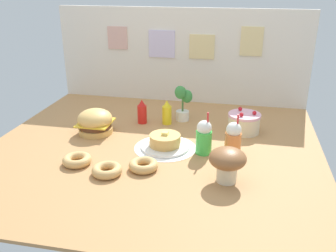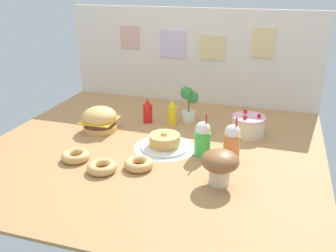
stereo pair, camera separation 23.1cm
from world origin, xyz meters
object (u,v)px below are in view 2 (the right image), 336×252
object	(u,v)px
burger	(100,119)
orange_float_cup	(232,142)
mushroom_stool	(220,164)
donut_vanilla	(139,164)
pancake_stack	(165,142)
donut_chocolate	(102,167)
donut_pink_glaze	(75,156)
ketchup_bottle	(148,111)
layer_cake	(248,126)
cream_soda_cup	(202,139)
potted_plant	(189,102)
mustard_bottle	(172,113)

from	to	relation	value
burger	orange_float_cup	xyz separation A→B (m)	(1.05, -0.18, 0.03)
burger	mushroom_stool	world-z (taller)	mushroom_stool
donut_vanilla	pancake_stack	bearing A→B (deg)	78.51
donut_chocolate	mushroom_stool	size ratio (longest dim) A/B	0.85
orange_float_cup	donut_pink_glaze	xyz separation A→B (m)	(-0.98, -0.33, -0.09)
pancake_stack	donut_vanilla	distance (m)	0.34
pancake_stack	donut_pink_glaze	world-z (taller)	pancake_stack
burger	ketchup_bottle	size ratio (longest dim) A/B	1.33
pancake_stack	donut_vanilla	size ratio (longest dim) A/B	1.83
burger	layer_cake	distance (m)	1.15
orange_float_cup	mushroom_stool	size ratio (longest dim) A/B	1.36
orange_float_cup	donut_pink_glaze	size ratio (longest dim) A/B	1.61
layer_cake	donut_chocolate	distance (m)	1.17
burger	pancake_stack	size ratio (longest dim) A/B	0.78
layer_cake	orange_float_cup	distance (m)	0.44
ketchup_bottle	donut_vanilla	xyz separation A→B (m)	(0.22, -0.77, -0.06)
layer_cake	ketchup_bottle	distance (m)	0.82
cream_soda_cup	donut_vanilla	world-z (taller)	cream_soda_cup
layer_cake	donut_vanilla	size ratio (longest dim) A/B	1.34
burger	donut_vanilla	xyz separation A→B (m)	(0.52, -0.49, -0.06)
potted_plant	donut_chocolate	bearing A→B (deg)	-106.47
mustard_bottle	orange_float_cup	bearing A→B (deg)	-40.85
pancake_stack	donut_chocolate	world-z (taller)	pancake_stack
mushroom_stool	cream_soda_cup	bearing A→B (deg)	117.13
ketchup_bottle	donut_pink_glaze	xyz separation A→B (m)	(-0.22, -0.79, -0.06)
burger	donut_pink_glaze	xyz separation A→B (m)	(0.08, -0.51, -0.06)
cream_soda_cup	mustard_bottle	bearing A→B (deg)	126.63
pancake_stack	mustard_bottle	distance (m)	0.47
mushroom_stool	potted_plant	bearing A→B (deg)	114.40
layer_cake	donut_pink_glaze	world-z (taller)	layer_cake
ketchup_bottle	donut_vanilla	distance (m)	0.80
layer_cake	donut_vanilla	distance (m)	0.96
cream_soda_cup	donut_pink_glaze	world-z (taller)	cream_soda_cup
burger	potted_plant	distance (m)	0.74
mustard_bottle	cream_soda_cup	xyz separation A→B (m)	(0.36, -0.48, 0.02)
layer_cake	ketchup_bottle	size ratio (longest dim) A/B	1.25
layer_cake	donut_pink_glaze	bearing A→B (deg)	-143.92
orange_float_cup	mustard_bottle	bearing A→B (deg)	139.15
layer_cake	donut_vanilla	xyz separation A→B (m)	(-0.60, -0.74, -0.05)
pancake_stack	mustard_bottle	world-z (taller)	mustard_bottle
mustard_bottle	mushroom_stool	xyz separation A→B (m)	(0.54, -0.83, 0.04)
layer_cake	donut_pink_glaze	xyz separation A→B (m)	(-1.04, -0.76, -0.05)
mustard_bottle	donut_pink_glaze	bearing A→B (deg)	-117.57
pancake_stack	cream_soda_cup	distance (m)	0.28
ketchup_bottle	potted_plant	size ratio (longest dim) A/B	0.66
ketchup_bottle	orange_float_cup	world-z (taller)	orange_float_cup
donut_pink_glaze	donut_chocolate	size ratio (longest dim) A/B	1.00
cream_soda_cup	orange_float_cup	xyz separation A→B (m)	(0.20, 0.00, 0.00)
layer_cake	mushroom_stool	xyz separation A→B (m)	(-0.08, -0.78, 0.05)
donut_chocolate	mushroom_stool	xyz separation A→B (m)	(0.72, 0.07, 0.10)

